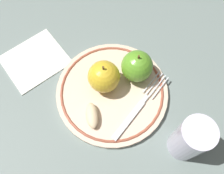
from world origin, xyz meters
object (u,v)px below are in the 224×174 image
(fork, at_px, (139,107))
(drinking_glass, at_px, (190,139))
(apple_red_whole, at_px, (104,77))
(apple_slice_front, at_px, (91,115))
(plate, at_px, (112,92))
(napkin_folded, at_px, (35,60))
(apple_second_whole, at_px, (137,66))

(fork, bearing_deg, drinking_glass, -93.16)
(apple_red_whole, relative_size, drinking_glass, 0.65)
(apple_slice_front, height_order, fork, apple_slice_front)
(apple_slice_front, bearing_deg, drinking_glass, 64.61)
(plate, xyz_separation_m, napkin_folded, (0.01, -0.20, -0.01))
(apple_red_whole, distance_m, fork, 0.10)
(plate, relative_size, fork, 1.33)
(apple_slice_front, relative_size, fork, 0.30)
(apple_second_whole, distance_m, fork, 0.09)
(apple_red_whole, height_order, fork, apple_red_whole)
(apple_second_whole, height_order, drinking_glass, drinking_glass)
(apple_second_whole, bearing_deg, napkin_folded, -71.56)
(apple_red_whole, relative_size, apple_slice_front, 1.38)
(apple_second_whole, height_order, napkin_folded, apple_second_whole)
(fork, xyz_separation_m, napkin_folded, (0.01, -0.27, -0.02))
(apple_slice_front, bearing_deg, plate, 134.62)
(plate, xyz_separation_m, drinking_glass, (0.03, 0.18, 0.05))
(apple_second_whole, xyz_separation_m, drinking_glass, (0.09, 0.16, 0.01))
(fork, bearing_deg, apple_slice_front, 138.99)
(plate, bearing_deg, apple_slice_front, -8.15)
(apple_red_whole, bearing_deg, apple_slice_front, 9.39)
(apple_slice_front, relative_size, drinking_glass, 0.47)
(drinking_glass, bearing_deg, apple_red_whole, -100.59)
(drinking_glass, relative_size, napkin_folded, 0.85)
(apple_second_whole, relative_size, fork, 0.41)
(apple_second_whole, distance_m, apple_slice_front, 0.14)
(fork, height_order, napkin_folded, fork)
(apple_slice_front, bearing_deg, napkin_folded, -144.08)
(plate, bearing_deg, apple_second_whole, 157.21)
(apple_red_whole, xyz_separation_m, drinking_glass, (0.04, 0.21, 0.01))
(apple_slice_front, height_order, drinking_glass, drinking_glass)
(apple_slice_front, xyz_separation_m, napkin_folded, (-0.06, -0.19, -0.02))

